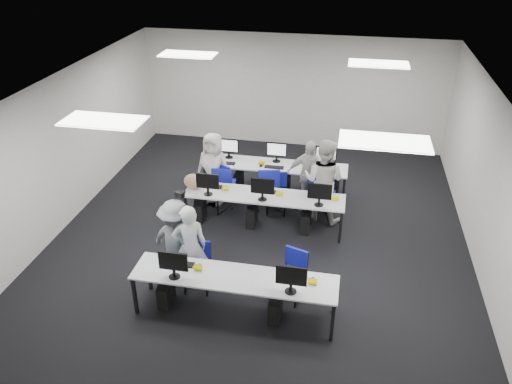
% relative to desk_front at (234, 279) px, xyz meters
% --- Properties ---
extents(room, '(9.00, 9.02, 3.00)m').
position_rel_desk_front_xyz_m(room, '(0.00, 2.40, 0.82)').
color(room, black).
rests_on(room, ground).
extents(ceiling_panels, '(5.20, 4.60, 0.02)m').
position_rel_desk_front_xyz_m(ceiling_panels, '(0.00, 2.40, 2.30)').
color(ceiling_panels, white).
rests_on(ceiling_panels, room).
extents(desk_front, '(3.20, 0.70, 0.73)m').
position_rel_desk_front_xyz_m(desk_front, '(0.00, 0.00, 0.00)').
color(desk_front, '#B0B2B5').
rests_on(desk_front, ground).
extents(desk_mid, '(3.20, 0.70, 0.73)m').
position_rel_desk_front_xyz_m(desk_mid, '(0.00, 2.60, 0.00)').
color(desk_mid, '#B0B2B5').
rests_on(desk_mid, ground).
extents(desk_back, '(3.20, 0.70, 0.73)m').
position_rel_desk_front_xyz_m(desk_back, '(0.00, 4.00, 0.00)').
color(desk_back, '#B0B2B5').
rests_on(desk_back, ground).
extents(equipment_front, '(2.51, 0.41, 1.19)m').
position_rel_desk_front_xyz_m(equipment_front, '(-0.19, -0.02, -0.32)').
color(equipment_front, '#0C46A4').
rests_on(equipment_front, desk_front).
extents(equipment_mid, '(2.91, 0.41, 1.19)m').
position_rel_desk_front_xyz_m(equipment_mid, '(-0.19, 2.58, -0.32)').
color(equipment_mid, white).
rests_on(equipment_mid, desk_mid).
extents(equipment_back, '(2.91, 0.41, 1.19)m').
position_rel_desk_front_xyz_m(equipment_back, '(0.19, 4.02, -0.32)').
color(equipment_back, white).
rests_on(equipment_back, desk_back).
extents(chair_0, '(0.44, 0.48, 0.84)m').
position_rel_desk_front_xyz_m(chair_0, '(-0.76, 0.50, -0.42)').
color(chair_0, navy).
rests_on(chair_0, ground).
extents(chair_1, '(0.54, 0.57, 0.86)m').
position_rel_desk_front_xyz_m(chair_1, '(0.82, 0.57, -0.41)').
color(chair_1, navy).
rests_on(chair_1, ground).
extents(chair_2, '(0.62, 0.64, 0.95)m').
position_rel_desk_front_xyz_m(chair_2, '(-1.13, 3.14, -0.38)').
color(chair_2, navy).
rests_on(chair_2, ground).
extents(chair_3, '(0.45, 0.49, 0.85)m').
position_rel_desk_front_xyz_m(chair_3, '(0.16, 3.26, -0.41)').
color(chair_3, navy).
rests_on(chair_3, ground).
extents(chair_4, '(0.57, 0.59, 0.91)m').
position_rel_desk_front_xyz_m(chair_4, '(1.06, 3.14, -0.39)').
color(chair_4, navy).
rests_on(chair_4, ground).
extents(chair_5, '(0.48, 0.52, 0.94)m').
position_rel_desk_front_xyz_m(chair_5, '(-1.02, 3.36, -0.38)').
color(chair_5, navy).
rests_on(chair_5, ground).
extents(chair_6, '(0.58, 0.61, 0.97)m').
position_rel_desk_front_xyz_m(chair_6, '(-0.05, 3.43, -0.37)').
color(chair_6, navy).
rests_on(chair_6, ground).
extents(chair_7, '(0.46, 0.49, 0.89)m').
position_rel_desk_front_xyz_m(chair_7, '(1.16, 3.32, -0.40)').
color(chair_7, navy).
rests_on(chair_7, ground).
extents(handbag, '(0.41, 0.27, 0.33)m').
position_rel_desk_front_xyz_m(handbag, '(-1.45, 2.60, 0.21)').
color(handbag, tan).
rests_on(handbag, desk_mid).
extents(student_0, '(0.66, 0.54, 1.57)m').
position_rel_desk_front_xyz_m(student_0, '(-0.89, 0.56, 0.10)').
color(student_0, beige).
rests_on(student_0, ground).
extents(student_1, '(1.02, 0.90, 1.78)m').
position_rel_desk_front_xyz_m(student_1, '(1.13, 3.15, 0.21)').
color(student_1, beige).
rests_on(student_1, ground).
extents(student_2, '(0.88, 0.66, 1.62)m').
position_rel_desk_front_xyz_m(student_2, '(-1.25, 3.40, 0.13)').
color(student_2, beige).
rests_on(student_2, ground).
extents(student_3, '(0.92, 0.39, 1.56)m').
position_rel_desk_front_xyz_m(student_3, '(0.78, 3.54, 0.10)').
color(student_3, beige).
rests_on(student_3, ground).
extents(photographer, '(1.13, 0.88, 1.53)m').
position_rel_desk_front_xyz_m(photographer, '(-1.17, 0.70, 0.09)').
color(photographer, slate).
rests_on(photographer, ground).
extents(dslr_camera, '(0.19, 0.22, 0.10)m').
position_rel_desk_front_xyz_m(dslr_camera, '(-1.10, 0.87, 0.91)').
color(dslr_camera, black).
rests_on(dslr_camera, photographer).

